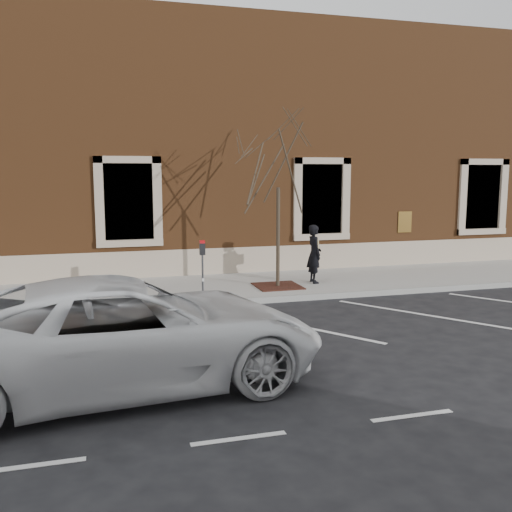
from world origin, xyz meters
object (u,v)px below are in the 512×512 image
object	(u,v)px
man	(314,254)
parking_meter	(202,259)
sapling	(278,160)
white_truck	(126,333)

from	to	relation	value
man	parking_meter	xyz separation A→B (m)	(-3.42, -1.26, 0.19)
parking_meter	sapling	size ratio (longest dim) A/B	0.30
parking_meter	white_truck	xyz separation A→B (m)	(-2.11, -4.95, -0.32)
sapling	white_truck	world-z (taller)	sapling
sapling	white_truck	xyz separation A→B (m)	(-4.37, -5.96, -2.73)
man	parking_meter	world-z (taller)	man
sapling	white_truck	distance (m)	7.88
sapling	white_truck	bearing A→B (deg)	-126.25
parking_meter	white_truck	world-z (taller)	white_truck
white_truck	parking_meter	bearing A→B (deg)	-28.92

